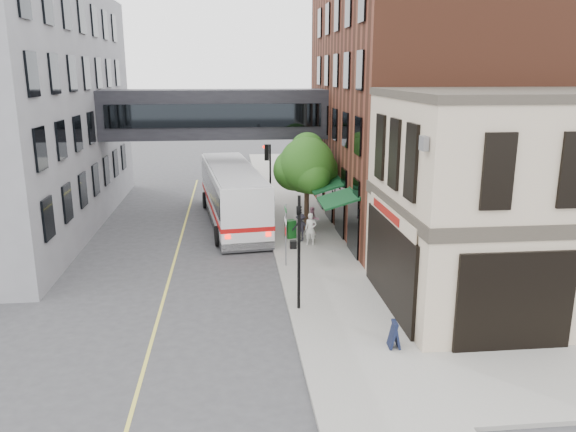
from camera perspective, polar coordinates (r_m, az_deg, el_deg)
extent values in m
plane|color=#38383A|center=(20.43, 0.65, -12.01)|extent=(120.00, 120.00, 0.00)
cube|color=gray|center=(33.66, 1.31, -1.08)|extent=(4.00, 60.00, 0.15)
cube|color=#C3B395|center=(23.56, 22.38, 1.04)|extent=(10.00, 8.00, 8.15)
cube|color=#38332B|center=(23.54, 22.40, 1.21)|extent=(10.12, 8.12, 0.50)
cube|color=#38332B|center=(23.03, 23.41, 11.31)|extent=(10.12, 8.12, 0.30)
cube|color=black|center=(22.26, 10.22, -4.79)|extent=(0.14, 6.40, 3.40)
cube|color=black|center=(22.25, 10.12, -4.79)|extent=(0.04, 5.90, 3.00)
cube|color=maroon|center=(22.25, 9.88, 0.46)|extent=(0.03, 3.60, 0.32)
cube|color=#5B2C1C|center=(35.36, 14.37, 10.63)|extent=(12.00, 18.00, 14.00)
cube|color=#0C361F|center=(32.91, 3.37, 3.77)|extent=(1.80, 13.00, 0.40)
cube|color=black|center=(36.26, -7.43, 10.25)|extent=(14.00, 3.00, 3.00)
cube|color=black|center=(34.72, -7.49, 10.06)|extent=(13.00, 0.08, 1.40)
cube|color=black|center=(37.81, -7.38, 10.42)|extent=(13.00, 0.08, 1.40)
cylinder|color=black|center=(21.39, 1.12, -3.80)|extent=(0.12, 0.12, 4.50)
cube|color=black|center=(21.26, 0.53, -2.92)|extent=(0.25, 0.22, 0.30)
imported|color=black|center=(20.89, 1.14, 1.02)|extent=(0.20, 0.16, 1.00)
cylinder|color=black|center=(35.88, -1.81, 3.71)|extent=(0.12, 0.12, 4.50)
cube|color=black|center=(35.80, -2.17, 4.25)|extent=(0.25, 0.22, 0.30)
cube|color=black|center=(35.58, -2.19, 6.47)|extent=(0.28, 0.28, 1.00)
sphere|color=#FF0C05|center=(35.52, -2.45, 7.03)|extent=(0.18, 0.18, 0.18)
cylinder|color=gray|center=(26.36, -0.22, -1.95)|extent=(0.08, 0.08, 3.00)
cube|color=white|center=(26.17, -0.26, -0.48)|extent=(0.03, 0.75, 0.22)
cube|color=#0C591E|center=(26.03, -0.26, 0.69)|extent=(0.03, 0.70, 0.18)
cube|color=#B20C0C|center=(26.30, -0.26, -1.53)|extent=(0.03, 0.30, 0.40)
cylinder|color=#382619|center=(32.35, 1.90, 0.97)|extent=(0.28, 0.28, 2.80)
sphere|color=#1E5015|center=(31.87, 1.93, 5.17)|extent=(3.20, 3.20, 3.20)
sphere|color=#1E5015|center=(32.54, 3.21, 4.64)|extent=(2.20, 2.20, 2.20)
sphere|color=#1E5015|center=(32.13, 0.62, 4.71)|extent=(2.40, 2.40, 2.40)
sphere|color=#1E5015|center=(32.36, 1.98, 6.74)|extent=(2.00, 2.00, 2.00)
cube|color=#D8CC4C|center=(29.73, -11.23, -3.63)|extent=(0.12, 40.00, 0.01)
cube|color=white|center=(34.57, -5.66, 2.25)|extent=(4.20, 12.90, 3.19)
cube|color=black|center=(34.46, -5.68, 3.14)|extent=(4.24, 12.69, 1.16)
cube|color=#B20C0C|center=(34.70, -5.64, 1.36)|extent=(4.26, 12.93, 0.24)
cylinder|color=black|center=(30.29, -7.11, -2.04)|extent=(0.46, 1.13, 1.10)
cylinder|color=black|center=(30.65, -1.98, -1.73)|extent=(0.46, 1.13, 1.10)
cylinder|color=black|center=(38.79, -8.39, 1.59)|extent=(0.46, 1.13, 1.10)
cylinder|color=black|center=(39.08, -4.36, 1.80)|extent=(0.46, 1.13, 1.10)
imported|color=silver|center=(29.75, 2.33, -1.33)|extent=(0.70, 0.55, 1.71)
imported|color=#C6809C|center=(31.81, 2.52, -0.44)|extent=(0.82, 0.68, 1.54)
imported|color=black|center=(30.41, 1.30, -1.15)|extent=(1.13, 1.02, 1.53)
cube|color=#145A1B|center=(31.03, 0.25, -1.33)|extent=(0.63, 0.60, 1.00)
cube|color=black|center=(19.44, 10.74, -11.72)|extent=(0.36, 0.53, 0.92)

